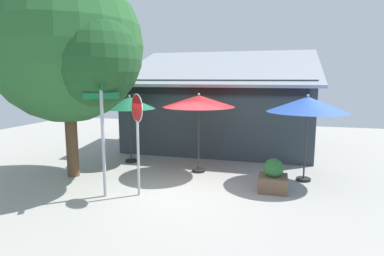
{
  "coord_description": "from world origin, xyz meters",
  "views": [
    {
      "loc": [
        2.71,
        -8.48,
        3.17
      ],
      "look_at": [
        0.01,
        1.2,
        1.6
      ],
      "focal_mm": 30.11,
      "sensor_mm": 36.0,
      "label": 1
    }
  ],
  "objects_px": {
    "sidewalk_planter": "(273,178)",
    "shade_tree": "(70,48)",
    "street_sign_post": "(103,128)",
    "stop_sign": "(137,125)",
    "patio_umbrella_forest_green_left": "(129,103)",
    "patio_umbrella_crimson_center": "(199,102)",
    "patio_umbrella_royal_blue_right": "(307,105)"
  },
  "relations": [
    {
      "from": "patio_umbrella_royal_blue_right",
      "to": "sidewalk_planter",
      "type": "xyz_separation_m",
      "value": [
        -0.9,
        -1.22,
        -1.97
      ]
    },
    {
      "from": "patio_umbrella_royal_blue_right",
      "to": "shade_tree",
      "type": "distance_m",
      "value": 7.39
    },
    {
      "from": "shade_tree",
      "to": "street_sign_post",
      "type": "bearing_deg",
      "value": -35.41
    },
    {
      "from": "street_sign_post",
      "to": "sidewalk_planter",
      "type": "xyz_separation_m",
      "value": [
        4.36,
        1.63,
        -1.48
      ]
    },
    {
      "from": "stop_sign",
      "to": "shade_tree",
      "type": "relative_size",
      "value": 0.42
    },
    {
      "from": "street_sign_post",
      "to": "stop_sign",
      "type": "relative_size",
      "value": 1.1
    },
    {
      "from": "patio_umbrella_crimson_center",
      "to": "shade_tree",
      "type": "height_order",
      "value": "shade_tree"
    },
    {
      "from": "stop_sign",
      "to": "sidewalk_planter",
      "type": "relative_size",
      "value": 2.94
    },
    {
      "from": "stop_sign",
      "to": "patio_umbrella_royal_blue_right",
      "type": "distance_m",
      "value": 5.1
    },
    {
      "from": "shade_tree",
      "to": "sidewalk_planter",
      "type": "height_order",
      "value": "shade_tree"
    },
    {
      "from": "patio_umbrella_forest_green_left",
      "to": "shade_tree",
      "type": "height_order",
      "value": "shade_tree"
    },
    {
      "from": "sidewalk_planter",
      "to": "patio_umbrella_crimson_center",
      "type": "bearing_deg",
      "value": 152.9
    },
    {
      "from": "sidewalk_planter",
      "to": "shade_tree",
      "type": "bearing_deg",
      "value": -176.46
    },
    {
      "from": "patio_umbrella_forest_green_left",
      "to": "patio_umbrella_crimson_center",
      "type": "relative_size",
      "value": 0.95
    },
    {
      "from": "street_sign_post",
      "to": "patio_umbrella_forest_green_left",
      "type": "distance_m",
      "value": 3.62
    },
    {
      "from": "shade_tree",
      "to": "patio_umbrella_forest_green_left",
      "type": "bearing_deg",
      "value": 69.92
    },
    {
      "from": "stop_sign",
      "to": "patio_umbrella_crimson_center",
      "type": "bearing_deg",
      "value": 68.64
    },
    {
      "from": "street_sign_post",
      "to": "sidewalk_planter",
      "type": "bearing_deg",
      "value": 20.52
    },
    {
      "from": "patio_umbrella_forest_green_left",
      "to": "patio_umbrella_crimson_center",
      "type": "distance_m",
      "value": 2.87
    },
    {
      "from": "shade_tree",
      "to": "stop_sign",
      "type": "bearing_deg",
      "value": -19.64
    },
    {
      "from": "street_sign_post",
      "to": "patio_umbrella_forest_green_left",
      "type": "relative_size",
      "value": 1.19
    },
    {
      "from": "street_sign_post",
      "to": "patio_umbrella_forest_green_left",
      "type": "bearing_deg",
      "value": 105.22
    },
    {
      "from": "patio_umbrella_forest_green_left",
      "to": "stop_sign",
      "type": "bearing_deg",
      "value": -60.41
    },
    {
      "from": "patio_umbrella_crimson_center",
      "to": "shade_tree",
      "type": "xyz_separation_m",
      "value": [
        -3.62,
        -1.66,
        1.67
      ]
    },
    {
      "from": "stop_sign",
      "to": "patio_umbrella_crimson_center",
      "type": "relative_size",
      "value": 1.03
    },
    {
      "from": "street_sign_post",
      "to": "stop_sign",
      "type": "xyz_separation_m",
      "value": [
        0.85,
        0.32,
        0.05
      ]
    },
    {
      "from": "stop_sign",
      "to": "patio_umbrella_royal_blue_right",
      "type": "bearing_deg",
      "value": 29.84
    },
    {
      "from": "patio_umbrella_crimson_center",
      "to": "sidewalk_planter",
      "type": "height_order",
      "value": "patio_umbrella_crimson_center"
    },
    {
      "from": "patio_umbrella_forest_green_left",
      "to": "shade_tree",
      "type": "xyz_separation_m",
      "value": [
        -0.81,
        -2.23,
        1.84
      ]
    },
    {
      "from": "stop_sign",
      "to": "patio_umbrella_crimson_center",
      "type": "height_order",
      "value": "stop_sign"
    },
    {
      "from": "stop_sign",
      "to": "patio_umbrella_forest_green_left",
      "type": "height_order",
      "value": "stop_sign"
    },
    {
      "from": "patio_umbrella_forest_green_left",
      "to": "patio_umbrella_royal_blue_right",
      "type": "xyz_separation_m",
      "value": [
        6.2,
        -0.63,
        0.14
      ]
    }
  ]
}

